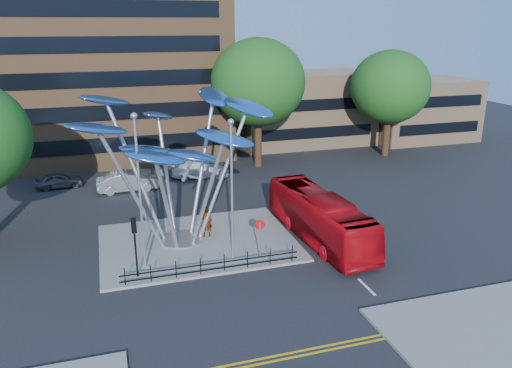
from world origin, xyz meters
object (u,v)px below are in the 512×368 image
object	(u,v)px
leaf_sculpture	(174,136)
traffic_light_island	(134,235)
tree_right	(258,82)
no_entry_sign_island	(260,233)
street_lamp_left	(139,179)
parked_car_right	(200,169)
pedestrian	(206,222)
tree_far	(390,87)
red_bus	(319,217)
parked_car_mid	(128,181)
street_lamp_right	(232,178)
parked_car_left	(59,180)

from	to	relation	value
leaf_sculpture	traffic_light_island	distance (m)	6.65
tree_right	no_entry_sign_island	bearing A→B (deg)	-107.12
leaf_sculpture	traffic_light_island	xyz separation A→B (m)	(-2.93, -4.18, -4.26)
street_lamp_left	parked_car_right	distance (m)	18.34
pedestrian	street_lamp_left	bearing A→B (deg)	41.38
tree_far	leaf_sculpture	xyz separation A→B (m)	(-24.07, -15.32, -0.23)
red_bus	parked_car_mid	xyz separation A→B (m)	(-11.16, 13.56, -0.69)
tree_far	leaf_sculpture	size ratio (longest dim) A/B	0.85
street_lamp_left	parked_car_right	xyz separation A→B (m)	(6.41, 16.55, -4.61)
street_lamp_right	traffic_light_island	bearing A→B (deg)	-174.81
traffic_light_island	parked_car_left	bearing A→B (deg)	105.66
tree_far	pedestrian	xyz separation A→B (m)	(-22.31, -15.36, -5.96)
street_lamp_right	tree_right	bearing A→B (deg)	68.46
street_lamp_left	traffic_light_island	distance (m)	2.96
red_bus	parked_car_left	world-z (taller)	red_bus
traffic_light_island	parked_car_mid	world-z (taller)	traffic_light_island
street_lamp_left	parked_car_mid	distance (m)	15.19
leaf_sculpture	parked_car_left	xyz separation A→B (m)	(-7.99, 13.87, -6.22)
leaf_sculpture	no_entry_sign_island	distance (m)	7.71
tree_far	street_lamp_right	bearing A→B (deg)	-138.53
pedestrian	parked_car_left	size ratio (longest dim) A/B	0.52
parked_car_left	no_entry_sign_island	bearing A→B (deg)	-151.71
red_bus	parked_car_mid	distance (m)	17.58
tree_right	street_lamp_right	world-z (taller)	tree_right
pedestrian	parked_car_left	bearing A→B (deg)	-50.41
street_lamp_left	parked_car_right	size ratio (longest dim) A/B	1.72
tree_far	parked_car_mid	xyz separation A→B (m)	(-26.56, -4.00, -6.28)
traffic_light_island	parked_car_mid	xyz separation A→B (m)	(0.44, 15.50, -1.79)
no_entry_sign_island	pedestrian	world-z (taller)	no_entry_sign_island
parked_car_right	red_bus	bearing A→B (deg)	-155.28
no_entry_sign_island	parked_car_left	distance (m)	21.73
leaf_sculpture	parked_car_mid	bearing A→B (deg)	102.42
street_lamp_right	pedestrian	distance (m)	5.43
no_entry_sign_island	parked_car_left	bearing A→B (deg)	123.77
tree_right	street_lamp_left	size ratio (longest dim) A/B	1.38
street_lamp_left	parked_car_left	distance (m)	18.55
leaf_sculpture	street_lamp_right	xyz separation A→B (m)	(2.57, -3.68, -1.78)
leaf_sculpture	street_lamp_left	size ratio (longest dim) A/B	1.45
street_lamp_left	tree_right	bearing A→B (deg)	55.95
street_lamp_right	red_bus	bearing A→B (deg)	13.30
tree_right	pedestrian	size ratio (longest dim) A/B	6.11
red_bus	parked_car_left	distance (m)	23.20
parked_car_mid	parked_car_left	bearing A→B (deg)	61.79
tree_right	street_lamp_right	size ratio (longest dim) A/B	1.46
traffic_light_island	pedestrian	xyz separation A→B (m)	(4.69, 4.14, -1.47)
tree_right	red_bus	distance (m)	18.78
red_bus	parked_car_mid	world-z (taller)	red_bus
no_entry_sign_island	red_bus	bearing A→B (deg)	22.72
parked_car_right	tree_right	bearing A→B (deg)	-64.21
traffic_light_island	parked_car_mid	size ratio (longest dim) A/B	0.69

